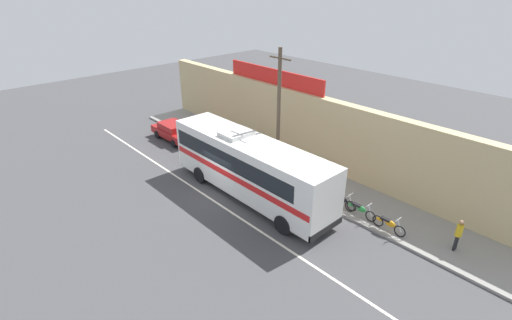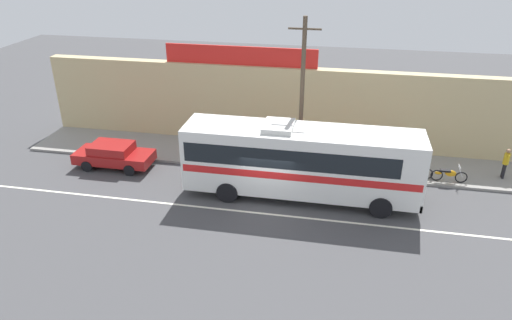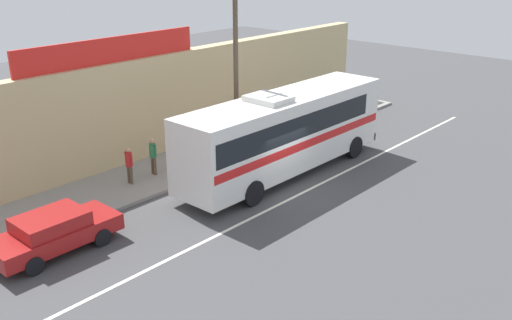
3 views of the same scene
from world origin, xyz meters
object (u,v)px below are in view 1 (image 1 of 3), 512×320
at_px(utility_pole, 279,115).
at_px(pedestrian_near_shop, 240,136).
at_px(parked_car, 174,131).
at_px(motorcycle_blue, 360,209).
at_px(motorcycle_purple, 341,199).
at_px(motorcycle_orange, 388,224).
at_px(pedestrian_far_right, 459,233).
at_px(intercity_bus, 249,164).
at_px(pedestrian_by_curb, 252,141).

xyz_separation_m(utility_pole, pedestrian_near_shop, (-5.16, 1.29, -3.27)).
xyz_separation_m(parked_car, motorcycle_blue, (16.16, 1.50, -0.17)).
height_order(motorcycle_purple, motorcycle_blue, same).
distance_m(utility_pole, motorcycle_orange, 8.62).
bearing_deg(pedestrian_near_shop, parked_car, -152.38).
distance_m(pedestrian_near_shop, pedestrian_far_right, 15.81).
bearing_deg(pedestrian_far_right, motorcycle_orange, -160.96).
xyz_separation_m(intercity_bus, parked_car, (-10.40, 1.29, -1.33)).
distance_m(intercity_bus, parked_car, 10.56).
bearing_deg(intercity_bus, motorcycle_orange, 19.92).
bearing_deg(pedestrian_near_shop, utility_pole, -14.08).
height_order(intercity_bus, pedestrian_near_shop, intercity_bus).
bearing_deg(pedestrian_by_curb, utility_pole, -19.62).
bearing_deg(parked_car, motorcycle_orange, 4.55).
distance_m(utility_pole, motorcycle_purple, 6.07).
height_order(motorcycle_orange, motorcycle_purple, same).
xyz_separation_m(parked_car, pedestrian_near_shop, (4.99, 2.61, 0.34)).
relative_size(intercity_bus, motorcycle_blue, 5.90).
bearing_deg(pedestrian_near_shop, motorcycle_purple, -5.83).
bearing_deg(motorcycle_orange, motorcycle_blue, 177.60).
xyz_separation_m(intercity_bus, pedestrian_by_curb, (-4.09, 3.97, -0.97)).
relative_size(intercity_bus, pedestrian_by_curb, 6.85).
distance_m(intercity_bus, motorcycle_blue, 6.58).
relative_size(intercity_bus, utility_pole, 1.39).
distance_m(intercity_bus, pedestrian_by_curb, 5.78).
bearing_deg(motorcycle_blue, pedestrian_near_shop, 174.31).
xyz_separation_m(utility_pole, motorcycle_blue, (6.02, 0.18, -3.78)).
height_order(motorcycle_purple, pedestrian_by_curb, pedestrian_by_curb).
distance_m(parked_car, motorcycle_blue, 16.23).
bearing_deg(pedestrian_far_right, pedestrian_by_curb, 178.99).
distance_m(motorcycle_orange, pedestrian_near_shop, 12.97).
bearing_deg(motorcycle_blue, motorcycle_purple, 175.39).
height_order(motorcycle_blue, pedestrian_by_curb, pedestrian_by_curb).
relative_size(motorcycle_orange, motorcycle_purple, 0.95).
height_order(parked_car, pedestrian_far_right, pedestrian_far_right).
bearing_deg(motorcycle_blue, utility_pole, -178.28).
bearing_deg(parked_car, pedestrian_near_shop, 27.62).
height_order(parked_car, motorcycle_purple, parked_car).
distance_m(motorcycle_blue, pedestrian_by_curb, 9.94).
bearing_deg(pedestrian_by_curb, motorcycle_blue, -6.87).
bearing_deg(utility_pole, pedestrian_near_shop, 165.92).
bearing_deg(parked_car, motorcycle_purple, 6.12).
distance_m(motorcycle_blue, pedestrian_near_shop, 11.24).
height_order(intercity_bus, motorcycle_orange, intercity_bus).
distance_m(intercity_bus, pedestrian_near_shop, 6.75).
xyz_separation_m(motorcycle_orange, pedestrian_near_shop, (-12.91, 1.19, 0.51)).
bearing_deg(pedestrian_by_curb, pedestrian_far_right, -1.01).
bearing_deg(motorcycle_purple, motorcycle_orange, -3.33).
bearing_deg(parked_car, pedestrian_far_right, 6.65).
bearing_deg(motorcycle_blue, motorcycle_orange, -2.40).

